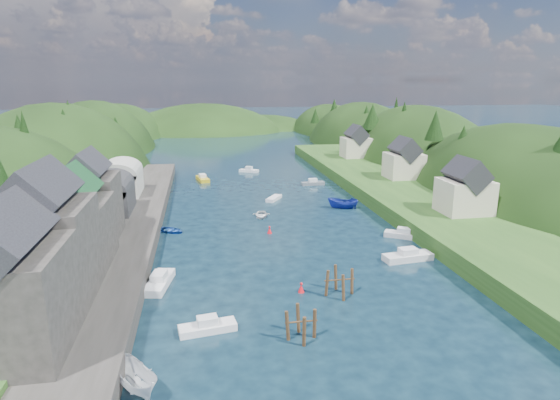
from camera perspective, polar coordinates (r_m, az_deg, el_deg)
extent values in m
plane|color=black|center=(93.51, -2.28, 0.93)|extent=(600.00, 600.00, 0.00)
ellipsoid|color=black|center=(123.81, -25.00, -1.41)|extent=(44.00, 75.56, 52.00)
ellipsoid|color=black|center=(164.45, -21.27, 2.84)|extent=(44.00, 75.56, 48.19)
ellipsoid|color=black|center=(204.94, -19.09, 5.60)|extent=(44.00, 75.56, 39.00)
ellipsoid|color=black|center=(96.45, 27.04, -5.08)|extent=(36.00, 75.56, 44.49)
ellipsoid|color=black|center=(131.89, 16.02, 0.62)|extent=(36.00, 75.56, 48.00)
ellipsoid|color=black|center=(170.63, 9.85, 4.22)|extent=(36.00, 75.56, 44.49)
ellipsoid|color=black|center=(209.95, 6.05, 6.65)|extent=(36.00, 75.56, 36.00)
ellipsoid|color=black|center=(212.58, -9.22, 5.63)|extent=(80.00, 60.00, 44.00)
ellipsoid|color=black|center=(224.73, -2.05, 5.76)|extent=(70.00, 56.00, 36.00)
cone|color=black|center=(82.34, -28.61, 6.50)|extent=(3.35, 3.35, 8.84)
cone|color=black|center=(97.18, -29.19, 7.16)|extent=(4.18, 4.18, 6.63)
cone|color=black|center=(108.43, -24.82, 8.40)|extent=(4.73, 4.73, 6.24)
cone|color=black|center=(118.20, -24.31, 9.15)|extent=(4.34, 4.34, 7.84)
cone|color=black|center=(126.85, -21.90, 7.35)|extent=(5.28, 5.28, 5.22)
cone|color=black|center=(140.67, -22.32, 9.32)|extent=(4.77, 4.77, 5.68)
cone|color=black|center=(145.79, -19.39, 8.50)|extent=(4.07, 4.07, 5.58)
cone|color=black|center=(158.88, -20.46, 9.20)|extent=(4.56, 4.56, 8.21)
cone|color=black|center=(168.64, -21.02, 8.88)|extent=(4.75, 4.75, 5.91)
cone|color=black|center=(177.08, -19.02, 9.43)|extent=(4.27, 4.27, 6.85)
cone|color=black|center=(88.70, 27.29, 5.78)|extent=(5.03, 5.03, 6.19)
cone|color=black|center=(95.52, 21.38, 6.41)|extent=(5.29, 5.29, 6.96)
cone|color=black|center=(103.94, 18.40, 8.63)|extent=(4.07, 4.07, 6.27)
cone|color=black|center=(112.64, 17.33, 6.76)|extent=(3.40, 3.40, 5.55)
cone|color=black|center=(124.40, 14.84, 9.36)|extent=(4.94, 4.94, 9.61)
cone|color=black|center=(127.96, 11.20, 9.93)|extent=(5.25, 5.25, 6.66)
cone|color=black|center=(140.85, 13.94, 10.36)|extent=(3.36, 3.36, 8.75)
cone|color=black|center=(153.13, 10.47, 10.01)|extent=(4.57, 4.57, 7.00)
cone|color=black|center=(166.70, 9.47, 9.96)|extent=(3.59, 3.59, 6.93)
cone|color=black|center=(175.78, 6.62, 11.09)|extent=(4.14, 4.14, 6.59)
cone|color=black|center=(183.24, 4.32, 10.20)|extent=(3.83, 3.83, 5.60)
cube|color=#2D2B28|center=(64.85, -20.20, -5.20)|extent=(12.00, 110.00, 2.00)
cube|color=#234719|center=(66.45, -26.18, -5.12)|extent=(12.00, 110.00, 2.50)
cube|color=#2D2B28|center=(40.27, -30.14, -10.74)|extent=(8.00, 9.00, 8.00)
cube|color=#2D2B28|center=(47.98, -26.62, -5.75)|extent=(8.00, 9.00, 9.00)
cube|color=black|center=(46.53, -27.37, 0.59)|extent=(5.88, 9.36, 5.88)
cube|color=#2D2B28|center=(56.50, -23.98, -3.62)|extent=(8.00, 9.00, 7.00)
cube|color=#1E592D|center=(55.38, -24.44, 0.78)|extent=(5.88, 9.36, 5.88)
cube|color=#2D2B28|center=(64.78, -22.17, -0.78)|extent=(7.00, 8.00, 8.00)
cube|color=black|center=(63.77, -22.57, 3.43)|extent=(5.15, 8.32, 5.15)
cube|color=#2D2D30|center=(76.66, -20.20, 0.10)|extent=(7.00, 9.00, 4.00)
cylinder|color=#2D2D30|center=(76.22, -20.33, 1.55)|extent=(7.00, 9.00, 7.00)
cube|color=#B2B2A8|center=(88.18, -18.87, 2.00)|extent=(7.00, 9.00, 4.00)
cylinder|color=#B2B2A8|center=(87.80, -18.98, 3.27)|extent=(7.00, 9.00, 7.00)
cube|color=#234719|center=(90.56, 14.46, 0.81)|extent=(16.00, 120.00, 2.40)
cube|color=beige|center=(75.17, 21.56, 0.41)|extent=(7.00, 6.00, 5.00)
cube|color=black|center=(74.50, 21.80, 2.90)|extent=(5.15, 6.24, 5.15)
cube|color=beige|center=(98.59, 14.84, 4.07)|extent=(7.00, 6.00, 5.00)
cube|color=black|center=(98.07, 14.97, 5.99)|extent=(5.15, 6.24, 5.15)
cube|color=beige|center=(123.00, 9.24, 6.34)|extent=(7.00, 6.00, 5.00)
cube|color=black|center=(122.59, 9.30, 7.89)|extent=(5.15, 6.24, 5.15)
cylinder|color=#382314|center=(42.06, 4.22, -15.12)|extent=(0.32, 0.32, 3.35)
cylinder|color=#382314|center=(42.83, 2.24, -14.51)|extent=(0.32, 0.32, 3.35)
cylinder|color=#382314|center=(41.61, 0.94, -15.43)|extent=(0.32, 0.32, 3.35)
cylinder|color=#382314|center=(40.82, 2.96, -16.09)|extent=(0.32, 0.32, 3.35)
cylinder|color=#382314|center=(41.54, 2.60, -14.59)|extent=(2.84, 0.16, 0.16)
cylinder|color=#382314|center=(50.24, 8.77, -10.08)|extent=(0.32, 0.32, 3.39)
cylinder|color=#382314|center=(51.04, 6.81, -9.61)|extent=(0.32, 0.32, 3.39)
cylinder|color=#382314|center=(49.50, 5.73, -10.37)|extent=(0.32, 0.32, 3.39)
cylinder|color=#382314|center=(48.68, 7.73, -10.88)|extent=(0.32, 0.32, 3.39)
cylinder|color=#382314|center=(49.61, 7.28, -9.62)|extent=(3.26, 0.16, 0.16)
cone|color=red|center=(50.31, 2.60, -10.69)|extent=(0.70, 0.70, 0.90)
sphere|color=red|center=(50.10, 2.61, -10.17)|extent=(0.30, 0.30, 0.30)
cone|color=red|center=(68.53, -1.29, -3.72)|extent=(0.70, 0.70, 0.90)
sphere|color=red|center=(68.38, -1.29, -3.33)|extent=(0.30, 0.30, 0.30)
cube|color=silver|center=(69.06, 14.85, -4.18)|extent=(5.50, 4.37, 0.75)
cube|color=silver|center=(68.83, 14.90, -3.57)|extent=(2.26, 2.06, 0.70)
cube|color=white|center=(87.53, -0.75, 0.20)|extent=(3.63, 4.63, 0.63)
cube|color=silver|center=(60.77, 15.31, -6.73)|extent=(6.41, 2.75, 0.87)
cube|color=silver|center=(60.49, 15.36, -6.00)|extent=(2.33, 1.68, 0.70)
cube|color=silver|center=(43.75, -8.81, -15.15)|extent=(5.29, 2.46, 0.71)
cube|color=silver|center=(43.39, -8.85, -14.30)|extent=(1.94, 1.44, 0.70)
imported|color=#1A4290|center=(70.94, -13.09, -3.61)|extent=(5.15, 4.94, 0.87)
imported|color=silver|center=(76.86, -2.31, -1.84)|extent=(3.56, 4.55, 0.86)
cube|color=slate|center=(100.34, 4.02, 2.02)|extent=(5.00, 1.94, 0.69)
cube|color=silver|center=(100.19, 4.03, 2.43)|extent=(1.79, 1.24, 0.70)
imported|color=white|center=(37.51, -17.19, -20.15)|extent=(4.59, 5.68, 2.09)
imported|color=#1B2D99|center=(82.20, 7.65, -0.45)|extent=(5.64, 3.54, 2.04)
cube|color=gold|center=(105.64, -9.41, 2.53)|extent=(3.14, 6.22, 0.83)
cube|color=silver|center=(105.48, -9.43, 2.96)|extent=(1.77, 2.32, 0.70)
cube|color=silver|center=(53.35, -14.48, -9.72)|extent=(3.15, 6.40, 0.86)
cube|color=silver|center=(53.02, -14.54, -8.91)|extent=(1.80, 2.37, 0.70)
cube|color=white|center=(114.50, -3.81, 3.57)|extent=(4.87, 3.47, 0.65)
cube|color=silver|center=(114.37, -3.81, 3.92)|extent=(1.95, 1.70, 0.70)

